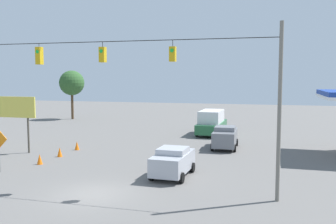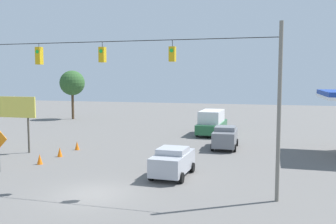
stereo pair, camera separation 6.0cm
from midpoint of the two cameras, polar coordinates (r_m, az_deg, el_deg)
ground_plane at (r=20.89m, az=-11.18°, el=-12.15°), size 140.00×140.00×0.00m
overhead_signal_span at (r=21.23m, az=-10.04°, el=3.14°), size 19.11×0.38×8.96m
box_truck_green_oncoming_deep at (r=41.28m, az=6.74°, el=-1.56°), size 2.74×7.02×2.64m
sedan_grey_oncoming_far at (r=33.28m, az=8.75°, el=-3.76°), size 2.19×4.48×1.95m
sedan_silver_crossing_near at (r=23.76m, az=0.80°, el=-7.53°), size 2.25×4.20×1.82m
traffic_cone_nearest at (r=28.57m, az=-18.91°, el=-6.81°), size 0.40×0.40×0.74m
traffic_cone_second at (r=30.76m, az=-16.11°, el=-5.88°), size 0.40×0.40×0.74m
traffic_cone_third at (r=33.22m, az=-13.64°, el=-5.00°), size 0.40×0.40×0.74m
roadside_billboard at (r=33.71m, az=-22.81°, el=0.20°), size 4.71×0.16×4.65m
tree_horizon_left at (r=57.46m, az=-14.36°, el=4.28°), size 3.68×3.68×7.24m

